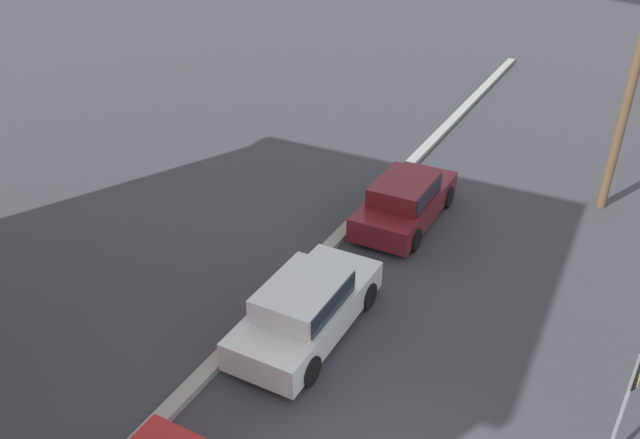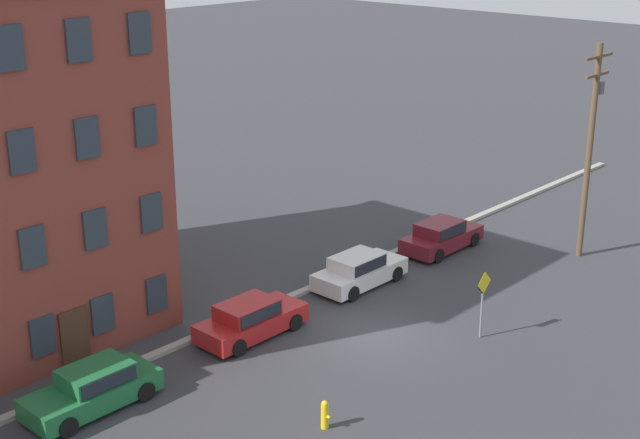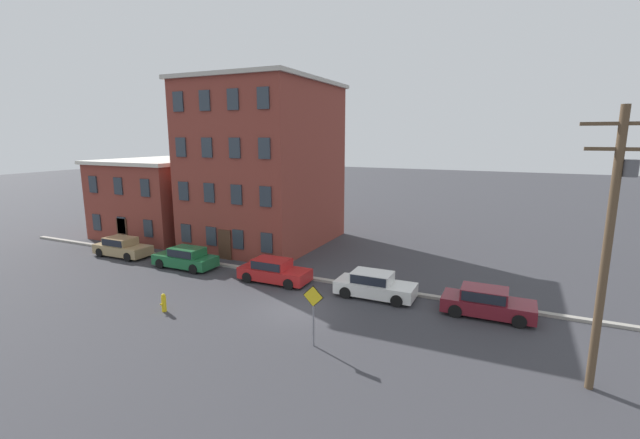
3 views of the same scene
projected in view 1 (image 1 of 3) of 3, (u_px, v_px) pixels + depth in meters
name	position (u px, v px, depth m)	size (l,w,h in m)	color
kerb_strip	(182.00, 397.00, 12.55)	(56.00, 0.36, 0.16)	#9E998E
car_white	(306.00, 306.00, 14.05)	(4.40, 1.92, 1.43)	silver
car_maroon	(405.00, 199.00, 18.50)	(4.40, 1.92, 1.43)	maroon
caution_sign	(631.00, 389.00, 10.36)	(0.95, 0.08, 2.73)	slate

